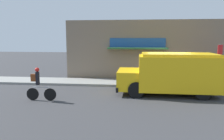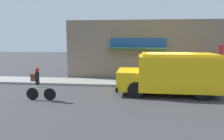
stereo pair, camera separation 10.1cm
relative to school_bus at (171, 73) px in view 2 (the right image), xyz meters
The scene contains 7 objects.
ground_plane 1.82m from the school_bus, 89.52° to the left, with size 70.00×70.00×0.00m, color #38383A.
sidewalk 2.66m from the school_bus, 89.72° to the left, with size 28.00×2.07×0.14m.
storefront 3.91m from the school_bus, 91.03° to the left, with size 14.08×1.03×4.32m.
school_bus is the anchor object (origin of this frame).
cyclist 6.93m from the school_bus, 163.19° to the right, with size 1.49×0.21×1.62m.
stop_sign_post 3.88m from the school_bus, 33.35° to the left, with size 0.45×0.45×2.54m.
trash_bin 3.37m from the school_bus, 49.60° to the left, with size 0.48×0.48×0.95m.
Camera 2 is at (-1.83, -13.33, 2.99)m, focal length 35.00 mm.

